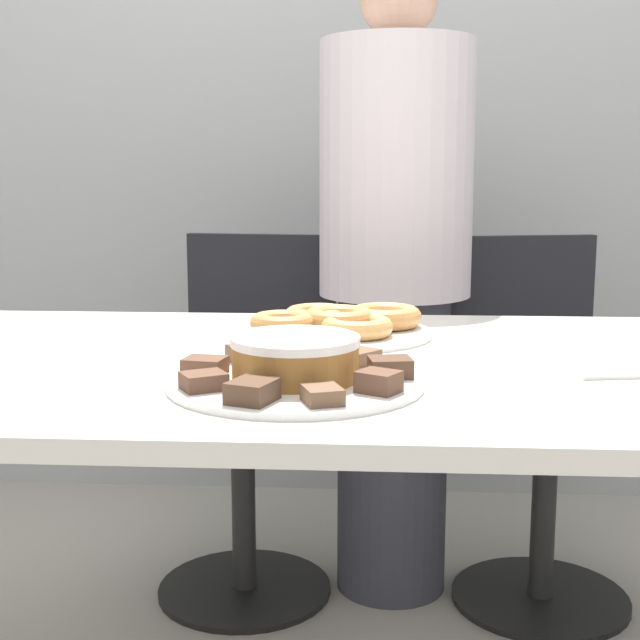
# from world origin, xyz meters

# --- Properties ---
(wall_back) EXTENTS (8.00, 0.05, 2.60)m
(wall_back) POSITION_xyz_m (0.00, 1.53, 1.30)
(wall_back) COLOR #A8AAAD
(wall_back) RESTS_ON ground_plane
(table) EXTENTS (1.71, 0.86, 0.78)m
(table) POSITION_xyz_m (0.00, 0.00, 0.69)
(table) COLOR silver
(table) RESTS_ON ground_plane
(person_standing) EXTENTS (0.37, 0.37, 1.55)m
(person_standing) POSITION_xyz_m (0.20, 0.82, 0.81)
(person_standing) COLOR #383842
(person_standing) RESTS_ON ground_plane
(office_chair_left) EXTENTS (0.49, 0.49, 0.90)m
(office_chair_left) POSITION_xyz_m (-0.17, 0.82, 0.43)
(office_chair_left) COLOR black
(office_chair_left) RESTS_ON ground_plane
(office_chair_right) EXTENTS (0.53, 0.53, 0.90)m
(office_chair_right) POSITION_xyz_m (0.56, 0.82, 0.43)
(office_chair_right) COLOR black
(office_chair_right) RESTS_ON ground_plane
(plate_cake) EXTENTS (0.35, 0.35, 0.01)m
(plate_cake) POSITION_xyz_m (0.04, -0.18, 0.78)
(plate_cake) COLOR white
(plate_cake) RESTS_ON table
(plate_donuts) EXTENTS (0.33, 0.33, 0.01)m
(plate_donuts) POSITION_xyz_m (0.09, 0.20, 0.78)
(plate_donuts) COLOR white
(plate_donuts) RESTS_ON table
(frosted_cake) EXTENTS (0.18, 0.18, 0.06)m
(frosted_cake) POSITION_xyz_m (0.04, -0.18, 0.82)
(frosted_cake) COLOR #9E662D
(frosted_cake) RESTS_ON plate_cake
(lamington_0) EXTENTS (0.07, 0.07, 0.03)m
(lamington_0) POSITION_xyz_m (-0.00, -0.30, 0.80)
(lamington_0) COLOR #513828
(lamington_0) RESTS_ON plate_cake
(lamington_1) EXTENTS (0.06, 0.06, 0.02)m
(lamington_1) POSITION_xyz_m (0.09, -0.30, 0.80)
(lamington_1) COLOR brown
(lamington_1) RESTS_ON plate_cake
(lamington_2) EXTENTS (0.07, 0.06, 0.03)m
(lamington_2) POSITION_xyz_m (0.16, -0.24, 0.80)
(lamington_2) COLOR brown
(lamington_2) RESTS_ON plate_cake
(lamington_3) EXTENTS (0.07, 0.06, 0.03)m
(lamington_3) POSITION_xyz_m (0.17, -0.15, 0.80)
(lamington_3) COLOR #513828
(lamington_3) RESTS_ON plate_cake
(lamington_4) EXTENTS (0.07, 0.07, 0.02)m
(lamington_4) POSITION_xyz_m (0.13, -0.08, 0.80)
(lamington_4) COLOR brown
(lamington_4) RESTS_ON plate_cake
(lamington_5) EXTENTS (0.05, 0.06, 0.02)m
(lamington_5) POSITION_xyz_m (0.04, -0.05, 0.80)
(lamington_5) COLOR brown
(lamington_5) RESTS_ON plate_cake
(lamington_6) EXTENTS (0.06, 0.06, 0.03)m
(lamington_6) POSITION_xyz_m (-0.04, -0.08, 0.80)
(lamington_6) COLOR brown
(lamington_6) RESTS_ON plate_cake
(lamington_7) EXTENTS (0.06, 0.06, 0.02)m
(lamington_7) POSITION_xyz_m (-0.09, -0.15, 0.80)
(lamington_7) COLOR brown
(lamington_7) RESTS_ON plate_cake
(lamington_8) EXTENTS (0.07, 0.07, 0.02)m
(lamington_8) POSITION_xyz_m (-0.07, -0.24, 0.80)
(lamington_8) COLOR brown
(lamington_8) RESTS_ON plate_cake
(donut_0) EXTENTS (0.13, 0.13, 0.04)m
(donut_0) POSITION_xyz_m (0.09, 0.20, 0.81)
(donut_0) COLOR #C68447
(donut_0) RESTS_ON plate_donuts
(donut_1) EXTENTS (0.11, 0.11, 0.04)m
(donut_1) POSITION_xyz_m (-0.01, 0.16, 0.80)
(donut_1) COLOR #C68447
(donut_1) RESTS_ON plate_donuts
(donut_2) EXTENTS (0.12, 0.12, 0.03)m
(donut_2) POSITION_xyz_m (0.12, 0.14, 0.80)
(donut_2) COLOR tan
(donut_2) RESTS_ON plate_donuts
(donut_3) EXTENTS (0.13, 0.13, 0.04)m
(donut_3) POSITION_xyz_m (0.17, 0.24, 0.80)
(donut_3) COLOR #D18E4C
(donut_3) RESTS_ON plate_donuts
(donut_4) EXTENTS (0.12, 0.12, 0.03)m
(donut_4) POSITION_xyz_m (0.04, 0.26, 0.80)
(donut_4) COLOR #D18E4C
(donut_4) RESTS_ON plate_donuts
(napkin) EXTENTS (0.14, 0.12, 0.01)m
(napkin) POSITION_xyz_m (0.49, -0.06, 0.78)
(napkin) COLOR white
(napkin) RESTS_ON table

